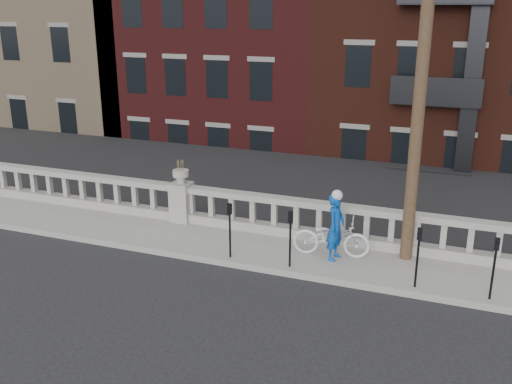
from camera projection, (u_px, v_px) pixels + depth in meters
The scene contains 12 objects.
ground at pixel (99, 286), 12.64m from camera, with size 120.00×120.00×0.00m, color black.
sidewalk at pixel (166, 235), 15.28m from camera, with size 32.00×2.20×0.15m, color #9B9890.
balustrade at pixel (182, 204), 15.95m from camera, with size 28.00×0.34×1.03m.
planter_pedestal at pixel (182, 197), 15.89m from camera, with size 0.55×0.55×1.76m.
lower_level at pixel (349, 67), 32.10m from camera, with size 80.00×44.00×20.80m.
utility_pole at pixel (425, 39), 12.11m from camera, with size 1.60×0.28×10.00m.
parking_meter_a at pixel (230, 224), 13.48m from camera, with size 0.10×0.09×1.36m.
parking_meter_b at pixel (290, 233), 12.97m from camera, with size 0.10×0.09×1.36m.
parking_meter_c at pixel (418, 251), 12.01m from camera, with size 0.10×0.09×1.36m.
parking_meter_d at pixel (495, 262), 11.50m from camera, with size 0.10×0.09×1.36m.
bicycle at pixel (331, 237), 13.68m from camera, with size 0.64×1.84×0.97m, color silver.
cyclist at pixel (336, 227), 13.41m from camera, with size 0.59×0.39×1.61m, color #0B46AA.
Camera 1 is at (7.31, -9.38, 5.89)m, focal length 40.00 mm.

